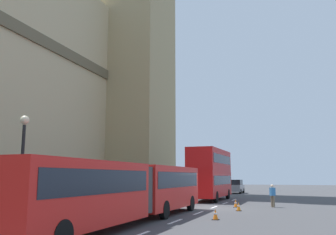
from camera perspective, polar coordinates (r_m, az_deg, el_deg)
ground_plane at (r=27.22m, az=6.96°, el=-14.14°), size 160.00×160.00×0.00m
lane_centre_marking at (r=23.57m, az=4.85°, el=-14.91°), size 29.80×0.16×0.01m
articulated_bus at (r=18.54m, az=-6.18°, el=-11.01°), size 17.50×2.54×2.90m
double_decker_bus at (r=35.84m, az=6.76°, el=-8.65°), size 9.11×2.54×4.90m
sedan_lead at (r=51.53m, az=10.75°, el=-10.75°), size 4.40×1.86×1.85m
traffic_cone_west at (r=20.04m, az=7.57°, el=-15.05°), size 0.36×0.36×0.58m
traffic_cone_middle at (r=25.34m, az=11.18°, el=-13.75°), size 0.36×0.36×0.58m
traffic_cone_east at (r=28.24m, az=10.73°, el=-13.30°), size 0.36×0.36×0.58m
street_lamp at (r=18.86m, az=-22.21°, el=-6.37°), size 0.44×0.44×5.27m
pedestrian_near_cones at (r=28.83m, az=16.32°, el=-11.75°), size 0.45×0.45×1.69m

